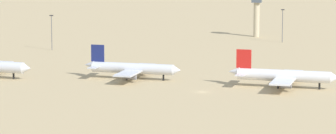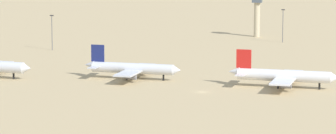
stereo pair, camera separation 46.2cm
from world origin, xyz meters
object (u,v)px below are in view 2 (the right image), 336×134
object	(u,v)px
parked_jet_navy_3	(132,68)
control_tower	(257,10)
parked_jet_red_4	(283,76)
light_pole_west	(52,30)
light_pole_mid	(283,23)

from	to	relation	value
parked_jet_navy_3	control_tower	distance (m)	151.93
parked_jet_red_4	light_pole_west	bearing A→B (deg)	149.37
parked_jet_navy_3	light_pole_west	world-z (taller)	light_pole_west
light_pole_mid	parked_jet_navy_3	bearing A→B (deg)	-110.56
control_tower	light_pole_mid	bearing A→B (deg)	-54.77
light_pole_mid	light_pole_west	bearing A→B (deg)	-153.58
control_tower	light_pole_mid	distance (m)	27.26
parked_jet_navy_3	light_pole_mid	bearing A→B (deg)	73.65
control_tower	parked_jet_red_4	bearing A→B (deg)	-80.44
parked_jet_red_4	control_tower	xyz separation A→B (m)	(-26.21, 155.54, 9.78)
parked_jet_navy_3	parked_jet_red_4	bearing A→B (deg)	-2.98
parked_jet_red_4	light_pole_mid	xyz separation A→B (m)	(-10.70, 133.58, 5.26)
parked_jet_navy_3	parked_jet_red_4	world-z (taller)	parked_jet_red_4
control_tower	light_pole_west	size ratio (longest dim) A/B	1.40
light_pole_west	parked_jet_red_4	bearing A→B (deg)	-35.28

